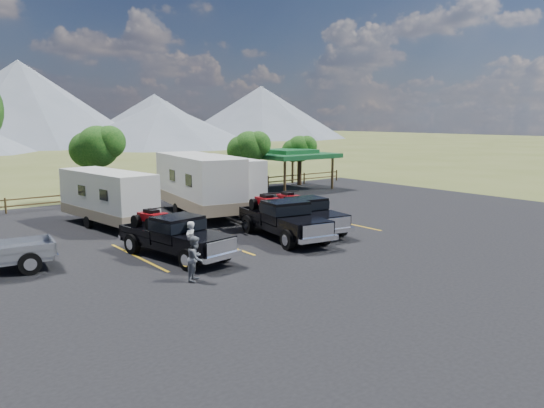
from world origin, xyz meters
TOP-DOWN VIEW (x-y plane):
  - ground at (0.00, 0.00)m, footprint 320.00×320.00m
  - asphalt_lot at (0.00, 3.00)m, footprint 44.00×34.00m
  - stall_lines at (0.00, 4.00)m, footprint 12.12×5.50m
  - tree_ne_a at (8.97, 17.01)m, footprint 3.11×2.92m
  - tree_ne_b at (14.98, 18.01)m, footprint 2.77×2.59m
  - tree_north at (-2.03, 19.02)m, footprint 3.46×3.24m
  - rail_fence at (2.00, 18.50)m, footprint 36.12×0.12m
  - pavilion at (13.00, 17.00)m, footprint 6.20×6.20m
  - rig_left at (-4.77, 3.09)m, footprint 2.78×6.06m
  - rig_center at (0.96, 3.04)m, footprint 2.94×6.38m
  - rig_right at (2.87, 3.72)m, footprint 2.70×6.00m
  - trailer_left at (-4.53, 10.98)m, footprint 2.98×8.48m
  - trailer_center at (0.89, 10.79)m, footprint 4.01×10.26m
  - trailer_right at (2.90, 11.54)m, footprint 3.52×9.54m
  - person_a at (-4.69, 1.94)m, footprint 0.73×0.64m
  - person_b at (-5.69, -0.24)m, footprint 0.98×0.97m

SIDE VIEW (x-z plane):
  - ground at x=0.00m, z-range 0.00..0.00m
  - asphalt_lot at x=0.00m, z-range 0.00..0.04m
  - stall_lines at x=0.00m, z-range 0.04..0.05m
  - rail_fence at x=2.00m, z-range 0.11..1.11m
  - person_b at x=-5.69m, z-range 0.04..1.64m
  - person_a at x=-4.69m, z-range 0.04..1.71m
  - rig_right at x=2.87m, z-range 0.00..1.94m
  - rig_left at x=-4.77m, z-range 0.00..1.95m
  - rig_center at x=0.96m, z-range 0.00..2.05m
  - trailer_left at x=-4.53m, z-range 0.11..3.04m
  - trailer_right at x=2.90m, z-range 0.12..3.41m
  - trailer_center at x=0.89m, z-range 0.12..3.67m
  - pavilion at x=13.00m, z-range 1.18..4.40m
  - tree_ne_b at x=14.98m, z-range 0.99..5.26m
  - tree_ne_a at x=8.97m, z-range 1.10..5.86m
  - tree_north at x=-2.03m, z-range 1.21..6.46m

